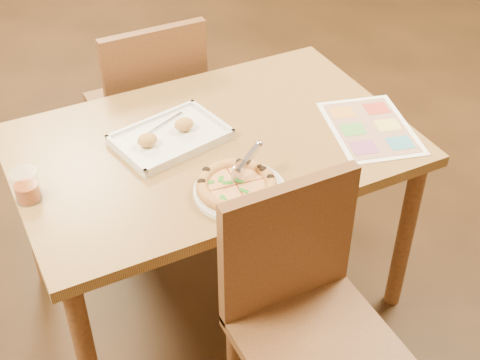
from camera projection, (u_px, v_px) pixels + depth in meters
name	position (u px, v px, depth m)	size (l,w,h in m)	color
dining_table	(212.00, 161.00, 2.27)	(1.30, 0.85, 0.72)	olive
chair_near	(302.00, 294.00, 1.90)	(0.42, 0.42, 0.47)	brown
chair_far	(151.00, 96.00, 2.73)	(0.42, 0.42, 0.47)	brown
plate	(240.00, 191.00, 2.00)	(0.28, 0.28, 0.02)	white
pizza	(237.00, 186.00, 1.99)	(0.24, 0.24, 0.04)	#DA894A
pizza_cutter	(246.00, 162.00, 2.00)	(0.13, 0.07, 0.08)	silver
appetizer_tray	(170.00, 137.00, 2.21)	(0.40, 0.31, 0.06)	white
glass_tumbler	(26.00, 188.00, 1.96)	(0.08, 0.08, 0.10)	#8C330A
menu	(370.00, 128.00, 2.28)	(0.27, 0.38, 0.01)	white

